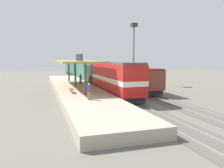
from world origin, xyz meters
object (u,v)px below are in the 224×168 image
object	(u,v)px
person_boarding	(90,80)
light_mast	(134,41)
passenger_carriage_rear	(74,68)
platform_bench	(71,89)
locomotive	(115,78)
person_waiting	(81,78)
person_walking	(89,90)
freight_car	(137,79)
passenger_carriage_front	(88,71)

from	to	relation	value
person_boarding	light_mast	bearing A→B (deg)	36.57
passenger_carriage_rear	platform_bench	bearing A→B (deg)	-98.48
locomotive	person_waiting	bearing A→B (deg)	114.18
platform_bench	person_boarding	size ratio (longest dim) A/B	0.99
person_walking	person_boarding	bearing A→B (deg)	77.69
light_mast	person_boarding	size ratio (longest dim) A/B	6.84
passenger_carriage_rear	light_mast	size ratio (longest dim) A/B	1.71
platform_bench	person_boarding	distance (m)	6.97
light_mast	person_boarding	distance (m)	14.31
locomotive	light_mast	bearing A→B (deg)	57.23
passenger_carriage_rear	light_mast	world-z (taller)	light_mast
person_waiting	person_boarding	xyz separation A→B (m)	(0.94, -2.96, 0.00)
platform_bench	person_boarding	bearing A→B (deg)	59.06
freight_car	light_mast	bearing A→B (deg)	70.64
locomotive	person_waiting	distance (m)	8.23
freight_car	person_boarding	size ratio (longest dim) A/B	7.02
platform_bench	light_mast	distance (m)	20.59
freight_car	person_waiting	world-z (taller)	freight_car
platform_bench	locomotive	distance (m)	6.26
platform_bench	freight_car	distance (m)	11.51
light_mast	person_walking	xyz separation A→B (m)	(-12.69, -18.88, -6.54)
platform_bench	passenger_carriage_rear	xyz separation A→B (m)	(6.00, 40.23, 0.97)
locomotive	person_boarding	distance (m)	5.17
light_mast	person_boarding	world-z (taller)	light_mast
person_waiting	platform_bench	bearing A→B (deg)	-106.46
locomotive	passenger_carriage_front	bearing A→B (deg)	90.00
platform_bench	person_boarding	xyz separation A→B (m)	(3.57, 5.96, 0.51)
person_boarding	person_walking	bearing A→B (deg)	-102.31
freight_car	passenger_carriage_front	bearing A→B (deg)	107.06
passenger_carriage_rear	freight_car	bearing A→B (deg)	-82.68
freight_car	light_mast	world-z (taller)	light_mast
light_mast	locomotive	bearing A→B (deg)	-122.77
passenger_carriage_front	light_mast	distance (m)	11.51
light_mast	person_walking	distance (m)	23.67
person_waiting	freight_car	bearing A→B (deg)	-29.37
platform_bench	person_walking	distance (m)	5.47
platform_bench	person_walking	world-z (taller)	person_walking
passenger_carriage_front	person_boarding	xyz separation A→B (m)	(-2.43, -13.47, -0.46)
passenger_carriage_front	person_boarding	size ratio (longest dim) A/B	11.70
platform_bench	locomotive	xyz separation A→B (m)	(6.00, 1.43, 1.07)
passenger_carriage_front	freight_car	size ratio (longest dim) A/B	1.67
passenger_carriage_rear	person_walking	bearing A→B (deg)	-96.13
person_boarding	locomotive	bearing A→B (deg)	-61.85
person_waiting	passenger_carriage_rear	bearing A→B (deg)	83.87
passenger_carriage_rear	freight_car	size ratio (longest dim) A/B	1.67
locomotive	platform_bench	bearing A→B (deg)	-166.59
locomotive	person_walking	distance (m)	8.37
locomotive	passenger_carriage_front	xyz separation A→B (m)	(0.00, 18.00, -0.10)
locomotive	light_mast	distance (m)	15.61
passenger_carriage_rear	person_waiting	world-z (taller)	passenger_carriage_rear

